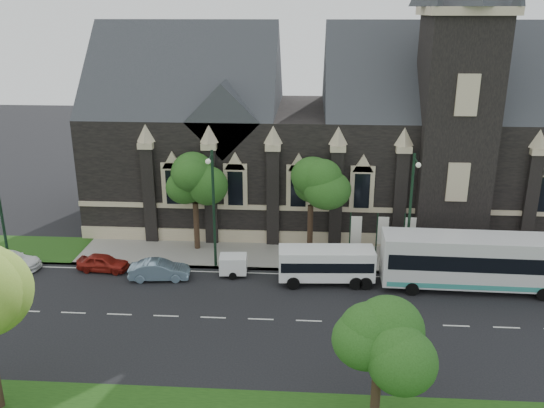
# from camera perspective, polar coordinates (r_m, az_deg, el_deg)

# --- Properties ---
(ground) EXTENTS (160.00, 160.00, 0.00)m
(ground) POSITION_cam_1_polar(r_m,az_deg,el_deg) (36.27, -1.13, -11.45)
(ground) COLOR black
(ground) RESTS_ON ground
(sidewalk) EXTENTS (80.00, 5.00, 0.15)m
(sidewalk) POSITION_cam_1_polar(r_m,az_deg,el_deg) (44.67, -0.10, -5.20)
(sidewalk) COLOR gray
(sidewalk) RESTS_ON ground
(museum) EXTENTS (40.00, 17.70, 29.90)m
(museum) POSITION_cam_1_polar(r_m,az_deg,el_deg) (51.02, 6.40, 7.33)
(museum) COLOR black
(museum) RESTS_ON ground
(tree_park_east) EXTENTS (3.40, 3.40, 6.28)m
(tree_park_east) POSITION_cam_1_polar(r_m,az_deg,el_deg) (26.02, 11.03, -13.30)
(tree_park_east) COLOR black
(tree_park_east) RESTS_ON ground
(tree_walk_right) EXTENTS (4.08, 4.08, 7.80)m
(tree_walk_right) POSITION_cam_1_polar(r_m,az_deg,el_deg) (43.71, 4.21, 2.24)
(tree_walk_right) COLOR black
(tree_walk_right) RESTS_ON ground
(tree_walk_left) EXTENTS (3.91, 3.91, 7.64)m
(tree_walk_left) POSITION_cam_1_polar(r_m,az_deg,el_deg) (44.55, -7.46, 2.34)
(tree_walk_left) COLOR black
(tree_walk_left) RESTS_ON ground
(street_lamp_near) EXTENTS (0.36, 1.88, 9.00)m
(street_lamp_near) POSITION_cam_1_polar(r_m,az_deg,el_deg) (41.12, 13.71, -0.39)
(street_lamp_near) COLOR black
(street_lamp_near) RESTS_ON ground
(street_lamp_mid) EXTENTS (0.36, 1.88, 9.00)m
(street_lamp_mid) POSITION_cam_1_polar(r_m,az_deg,el_deg) (41.04, -5.91, 0.03)
(street_lamp_mid) COLOR black
(street_lamp_mid) RESTS_ON ground
(banner_flag_left) EXTENTS (0.90, 0.10, 4.00)m
(banner_flag_left) POSITION_cam_1_polar(r_m,az_deg,el_deg) (43.36, 8.18, -2.86)
(banner_flag_left) COLOR black
(banner_flag_left) RESTS_ON ground
(banner_flag_center) EXTENTS (0.90, 0.10, 4.00)m
(banner_flag_center) POSITION_cam_1_polar(r_m,az_deg,el_deg) (43.57, 10.81, -2.90)
(banner_flag_center) COLOR black
(banner_flag_center) RESTS_ON ground
(banner_flag_right) EXTENTS (0.90, 0.10, 4.00)m
(banner_flag_right) POSITION_cam_1_polar(r_m,az_deg,el_deg) (43.87, 13.40, -2.93)
(banner_flag_right) COLOR black
(banner_flag_right) RESTS_ON ground
(tour_coach) EXTENTS (13.23, 3.28, 3.84)m
(tour_coach) POSITION_cam_1_polar(r_m,az_deg,el_deg) (41.46, 20.09, -5.38)
(tour_coach) COLOR silver
(tour_coach) RESTS_ON ground
(shuttle_bus) EXTENTS (6.75, 2.71, 2.56)m
(shuttle_bus) POSITION_cam_1_polar(r_m,az_deg,el_deg) (40.23, 5.48, -5.92)
(shuttle_bus) COLOR white
(shuttle_bus) RESTS_ON ground
(box_trailer) EXTENTS (2.86, 1.68, 1.50)m
(box_trailer) POSITION_cam_1_polar(r_m,az_deg,el_deg) (41.49, -3.90, -6.03)
(box_trailer) COLOR white
(box_trailer) RESTS_ON ground
(sedan) EXTENTS (4.39, 1.91, 1.40)m
(sedan) POSITION_cam_1_polar(r_m,az_deg,el_deg) (41.65, -11.20, -6.50)
(sedan) COLOR #738FA6
(sedan) RESTS_ON ground
(car_far_red) EXTENTS (3.86, 1.81, 1.28)m
(car_far_red) POSITION_cam_1_polar(r_m,az_deg,el_deg) (43.97, -16.55, -5.64)
(car_far_red) COLOR maroon
(car_far_red) RESTS_ON ground
(car_far_white) EXTENTS (4.68, 2.16, 1.32)m
(car_far_white) POSITION_cam_1_polar(r_m,az_deg,el_deg) (46.71, -24.72, -5.15)
(car_far_white) COLOR white
(car_far_white) RESTS_ON ground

